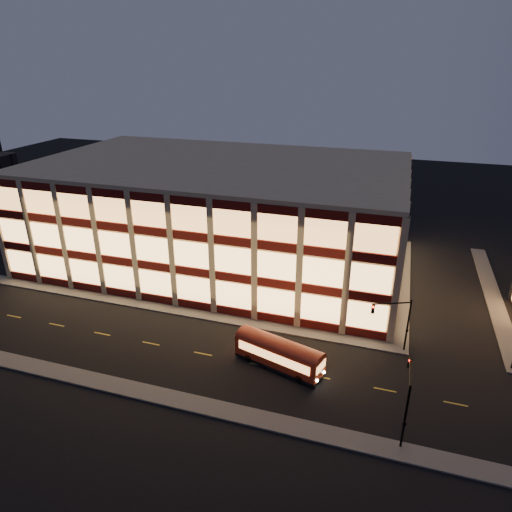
% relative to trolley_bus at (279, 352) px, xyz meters
% --- Properties ---
extents(ground, '(200.00, 200.00, 0.00)m').
position_rel_trolley_bus_xyz_m(ground, '(-11.88, 5.64, -1.67)').
color(ground, black).
rests_on(ground, ground).
extents(sidewalk_office_south, '(54.00, 2.00, 0.15)m').
position_rel_trolley_bus_xyz_m(sidewalk_office_south, '(-14.88, 6.64, -1.60)').
color(sidewalk_office_south, '#514F4C').
rests_on(sidewalk_office_south, ground).
extents(sidewalk_office_east, '(2.00, 30.00, 0.15)m').
position_rel_trolley_bus_xyz_m(sidewalk_office_east, '(11.12, 22.64, -1.60)').
color(sidewalk_office_east, '#514F4C').
rests_on(sidewalk_office_east, ground).
extents(sidewalk_tower_west, '(2.00, 30.00, 0.15)m').
position_rel_trolley_bus_xyz_m(sidewalk_tower_west, '(22.12, 22.64, -1.60)').
color(sidewalk_tower_west, '#514F4C').
rests_on(sidewalk_tower_west, ground).
extents(sidewalk_near, '(100.00, 2.00, 0.15)m').
position_rel_trolley_bus_xyz_m(sidewalk_near, '(-11.88, -7.36, -1.60)').
color(sidewalk_near, '#514F4C').
rests_on(sidewalk_near, ground).
extents(office_building, '(50.45, 30.45, 14.50)m').
position_rel_trolley_bus_xyz_m(office_building, '(-14.80, 22.55, 5.57)').
color(office_building, tan).
rests_on(office_building, ground).
extents(traffic_signal_far, '(3.79, 1.87, 6.00)m').
position_rel_trolley_bus_xyz_m(traffic_signal_far, '(10.33, 5.88, 2.44)').
color(traffic_signal_far, black).
rests_on(traffic_signal_far, ground).
extents(traffic_signal_near, '(0.32, 4.45, 6.00)m').
position_rel_trolley_bus_xyz_m(traffic_signal_near, '(11.62, -5.39, 2.45)').
color(traffic_signal_near, black).
rests_on(traffic_signal_near, ground).
extents(trolley_bus, '(9.19, 4.63, 3.02)m').
position_rel_trolley_bus_xyz_m(trolley_bus, '(0.00, 0.00, 0.00)').
color(trolley_bus, '#941C08').
rests_on(trolley_bus, ground).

